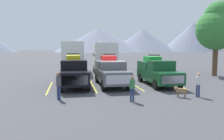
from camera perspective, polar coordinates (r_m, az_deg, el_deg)
ground_plane at (r=19.36m, az=0.53°, el=-3.86°), size 240.00×240.00×0.00m
pickup_truck_a at (r=19.21m, az=-9.33°, el=-0.35°), size 2.25×5.78×2.66m
pickup_truck_b at (r=19.39m, az=-0.28°, el=-0.31°), size 2.25×5.74×2.61m
pickup_truck_c at (r=20.11m, az=11.00°, el=-0.30°), size 2.21×5.62×2.52m
lot_stripe_a at (r=19.14m, az=-15.02°, el=-4.19°), size 0.12×5.50×0.01m
lot_stripe_b at (r=19.15m, az=-4.60°, el=-3.99°), size 0.12×5.50×0.01m
lot_stripe_c at (r=19.77m, az=5.47°, el=-3.67°), size 0.12×5.50×0.01m
lot_stripe_d at (r=20.96m, az=14.67°, el=-3.27°), size 0.12×5.50×0.01m
camper_trailer_a at (r=28.27m, az=-9.36°, el=3.57°), size 2.67×7.47×4.01m
camper_trailer_b at (r=28.37m, az=-2.00°, el=3.53°), size 2.80×7.89×3.87m
person_a at (r=16.13m, az=20.31°, el=-3.03°), size 0.35×0.22×1.59m
person_b at (r=14.78m, az=-12.93°, el=-3.36°), size 0.31×0.32×1.70m
person_c at (r=13.95m, az=4.96°, el=-4.12°), size 0.34×0.22×1.57m
dog at (r=15.78m, az=16.21°, el=-4.73°), size 0.70×0.73×0.70m
tree_a at (r=27.57m, az=24.27°, el=9.66°), size 4.30×4.30×7.95m
mountain_ridge at (r=110.10m, az=-7.18°, el=7.42°), size 157.05×44.85×14.22m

